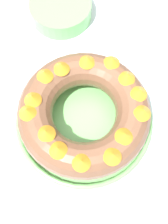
# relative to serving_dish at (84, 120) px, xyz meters

# --- Properties ---
(ground_plane) EXTENTS (8.00, 8.00, 0.00)m
(ground_plane) POSITION_rel_serving_dish_xyz_m (0.02, -0.02, -0.79)
(ground_plane) COLOR #4C4742
(dining_table) EXTENTS (1.13, 0.92, 0.78)m
(dining_table) POSITION_rel_serving_dish_xyz_m (0.02, -0.02, -0.13)
(dining_table) COLOR silver
(dining_table) RESTS_ON ground_plane
(serving_dish) EXTENTS (0.32, 0.32, 0.03)m
(serving_dish) POSITION_rel_serving_dish_xyz_m (0.00, 0.00, 0.00)
(serving_dish) COLOR #6BB760
(serving_dish) RESTS_ON dining_table
(bundt_cake) EXTENTS (0.29, 0.29, 0.09)m
(bundt_cake) POSITION_rel_serving_dish_xyz_m (0.00, -0.00, 0.05)
(bundt_cake) COLOR brown
(bundt_cake) RESTS_ON serving_dish
(side_bowl) EXTENTS (0.17, 0.17, 0.05)m
(side_bowl) POSITION_rel_serving_dish_xyz_m (-0.04, 0.32, 0.01)
(side_bowl) COLOR #6BB760
(side_bowl) RESTS_ON dining_table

